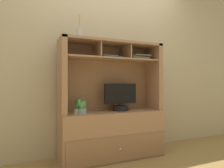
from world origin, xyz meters
The scene contains 9 objects.
floor_plane centered at (0.00, 0.00, -0.01)m, with size 6.00×6.00×0.02m, color olive.
back_wall centered at (0.00, 0.25, 1.40)m, with size 6.00×0.02×2.80m, color tan.
media_console centered at (0.00, 0.01, 0.45)m, with size 1.34×0.48×1.48m.
tv_monitor centered at (0.12, 0.00, 0.74)m, with size 0.45×0.20×0.36m.
potted_orchid centered at (-0.45, -0.02, 0.68)m, with size 0.11×0.12×0.19m.
potted_fern centered at (-0.42, -0.05, 0.66)m, with size 0.13×0.13×0.18m.
magazine_stack_left centered at (-0.01, 0.04, 1.29)m, with size 0.34×0.23×0.04m.
magazine_stack_centre centered at (0.41, 0.02, 1.30)m, with size 0.30×0.25×0.06m.
diffuser_bottle centered at (-0.43, -0.02, 1.54)m, with size 0.07×0.07×0.30m.
Camera 1 is at (-1.06, -2.40, 0.93)m, focal length 32.64 mm.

